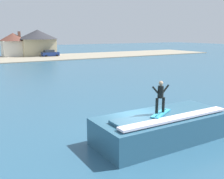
# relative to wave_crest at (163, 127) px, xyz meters

# --- Properties ---
(ground_plane) EXTENTS (260.00, 260.00, 0.00)m
(ground_plane) POSITION_rel_wave_crest_xyz_m (-1.07, 1.29, -0.78)
(ground_plane) COLOR #2C5872
(wave_crest) EXTENTS (7.86, 3.31, 1.65)m
(wave_crest) POSITION_rel_wave_crest_xyz_m (0.00, 0.00, 0.00)
(wave_crest) COLOR #2F5E77
(wave_crest) RESTS_ON ground_plane
(surfboard) EXTENTS (1.89, 1.31, 0.06)m
(surfboard) POSITION_rel_wave_crest_xyz_m (-0.36, -0.21, 0.91)
(surfboard) COLOR #33A5CC
(surfboard) RESTS_ON wave_crest
(surfer) EXTENTS (1.17, 0.32, 1.76)m
(surfer) POSITION_rel_wave_crest_xyz_m (-0.40, -0.17, 1.92)
(surfer) COLOR black
(surfer) RESTS_ON surfboard
(car_far_shore) EXTENTS (4.42, 2.21, 1.86)m
(car_far_shore) POSITION_rel_wave_crest_xyz_m (11.60, 56.97, 0.17)
(car_far_shore) COLOR navy
(car_far_shore) RESTS_ON ground_plane
(house_gabled_white) EXTENTS (10.72, 10.72, 7.02)m
(house_gabled_white) POSITION_rel_wave_crest_xyz_m (9.78, 61.30, 3.50)
(house_gabled_white) COLOR beige
(house_gabled_white) RESTS_ON ground_plane
(house_small_cottage) EXTENTS (7.12, 7.12, 6.56)m
(house_small_cottage) POSITION_rel_wave_crest_xyz_m (3.68, 62.29, 2.75)
(house_small_cottage) COLOR silver
(house_small_cottage) RESTS_ON ground_plane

